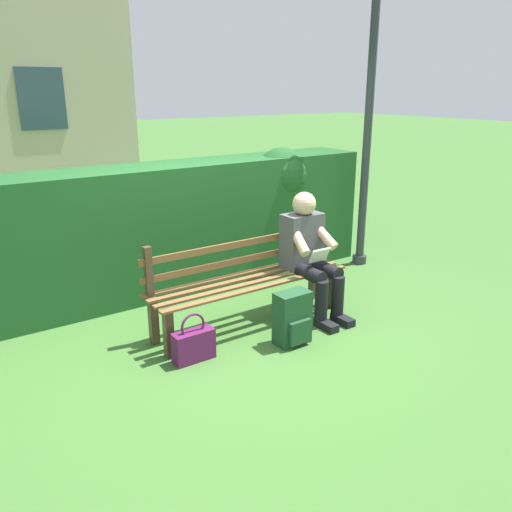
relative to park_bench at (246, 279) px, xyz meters
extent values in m
plane|color=#3D6B2D|center=(0.00, 0.06, -0.42)|extent=(60.00, 60.00, 0.00)
cube|color=#4C3828|center=(-0.88, 0.20, -0.21)|extent=(0.07, 0.07, 0.42)
cube|color=#4C3828|center=(0.88, 0.20, -0.21)|extent=(0.07, 0.07, 0.42)
cube|color=#4C3828|center=(-0.88, -0.09, -0.21)|extent=(0.07, 0.07, 0.42)
cube|color=#4C3828|center=(0.88, -0.09, -0.21)|extent=(0.07, 0.07, 0.42)
cube|color=brown|center=(0.00, -0.14, 0.00)|extent=(1.92, 0.06, 0.02)
cube|color=brown|center=(0.00, -0.01, 0.00)|extent=(1.92, 0.06, 0.02)
cube|color=brown|center=(0.00, 0.12, 0.00)|extent=(1.92, 0.06, 0.02)
cube|color=brown|center=(0.00, 0.25, 0.00)|extent=(1.92, 0.06, 0.02)
cube|color=#4C3828|center=(-0.88, -0.13, 0.22)|extent=(0.06, 0.06, 0.41)
cube|color=#4C3828|center=(0.88, -0.13, 0.22)|extent=(0.06, 0.06, 0.41)
cube|color=brown|center=(0.00, -0.13, 0.14)|extent=(1.92, 0.02, 0.06)
cube|color=brown|center=(0.00, -0.13, 0.30)|extent=(1.92, 0.02, 0.06)
cube|color=#4C4C51|center=(-0.61, 0.04, 0.27)|extent=(0.38, 0.22, 0.52)
sphere|color=#D8AD8C|center=(-0.61, 0.06, 0.63)|extent=(0.22, 0.22, 0.22)
cylinder|color=black|center=(-0.71, 0.25, 0.03)|extent=(0.13, 0.42, 0.13)
cylinder|color=black|center=(-0.51, 0.25, 0.03)|extent=(0.13, 0.42, 0.13)
cylinder|color=black|center=(-0.71, 0.46, -0.20)|extent=(0.12, 0.12, 0.44)
cylinder|color=black|center=(-0.51, 0.46, -0.20)|extent=(0.12, 0.12, 0.44)
cube|color=black|center=(-0.71, 0.54, -0.39)|extent=(0.10, 0.24, 0.07)
cube|color=black|center=(-0.51, 0.54, -0.39)|extent=(0.10, 0.24, 0.07)
cylinder|color=#D8AD8C|center=(-0.76, 0.18, 0.34)|extent=(0.14, 0.32, 0.26)
cylinder|color=#D8AD8C|center=(-0.46, 0.18, 0.34)|extent=(0.14, 0.32, 0.26)
cube|color=white|center=(-0.61, 0.30, 0.20)|extent=(0.20, 0.07, 0.13)
cube|color=#1E5123|center=(0.24, -1.19, 0.25)|extent=(4.85, 0.65, 1.33)
sphere|color=#1E5123|center=(-1.22, -1.09, 0.71)|extent=(0.59, 0.59, 0.59)
sphere|color=#1E5123|center=(1.45, -1.26, 0.65)|extent=(0.52, 0.52, 0.52)
cube|color=#334756|center=(-0.17, -7.64, 1.43)|extent=(0.90, 0.04, 1.20)
cube|color=#1E4728|center=(-0.09, 0.56, -0.19)|extent=(0.30, 0.18, 0.46)
cube|color=#1E4728|center=(-0.09, 0.67, -0.28)|extent=(0.21, 0.04, 0.20)
cylinder|color=#1E4728|center=(-0.18, 0.46, -0.17)|extent=(0.04, 0.04, 0.28)
cylinder|color=#1E4728|center=(0.00, 0.46, -0.17)|extent=(0.04, 0.04, 0.28)
cube|color=#59194C|center=(0.74, 0.36, -0.29)|extent=(0.34, 0.13, 0.25)
torus|color=#59194C|center=(0.74, 0.36, -0.12)|extent=(0.21, 0.02, 0.21)
cylinder|color=#2D3338|center=(-2.09, -0.62, -0.37)|extent=(0.17, 0.17, 0.10)
cylinder|color=#2D3338|center=(-2.09, -0.62, 1.21)|extent=(0.09, 0.09, 3.27)
camera|label=1|loc=(2.42, 3.68, 1.66)|focal=36.40mm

